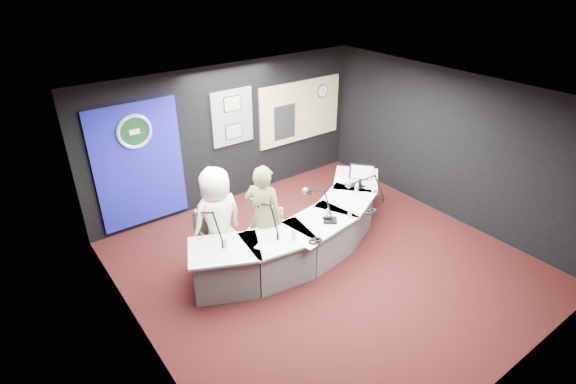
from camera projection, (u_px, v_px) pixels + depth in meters
ground at (326, 265)px, 7.51m from camera, size 6.00×6.00×0.00m
ceiling at (334, 101)px, 6.19m from camera, size 6.00×6.00×0.02m
wall_back at (230, 134)px, 8.97m from camera, size 6.00×0.02×2.80m
wall_front at (518, 298)px, 4.73m from camera, size 6.00×0.02×2.80m
wall_left at (138, 262)px, 5.27m from camera, size 0.02×6.00×2.80m
wall_right at (450, 146)px, 8.43m from camera, size 0.02×6.00×2.80m
broadcast_desk at (304, 232)px, 7.70m from camera, size 4.50×1.90×0.75m
backdrop_panel at (139, 165)px, 8.02m from camera, size 1.60×0.05×2.30m
agency_seal at (134, 132)px, 7.68m from camera, size 0.63×0.07×0.63m
seal_center at (134, 132)px, 7.69m from camera, size 0.48×0.01×0.48m
pinboard at (232, 117)px, 8.81m from camera, size 0.90×0.04×1.10m
framed_photo_upper at (232, 104)px, 8.66m from camera, size 0.34×0.02×0.27m
framed_photo_lower at (234, 131)px, 8.92m from camera, size 0.34×0.02×0.27m
booth_window_frame at (300, 111)px, 9.80m from camera, size 2.12×0.06×1.32m
booth_glow at (301, 111)px, 9.79m from camera, size 2.00×0.02×1.20m
equipment_rack at (285, 122)px, 9.61m from camera, size 0.55×0.02×0.75m
wall_clock at (323, 91)px, 9.93m from camera, size 0.28×0.01×0.28m
armchair_left at (219, 239)px, 7.24m from camera, size 0.63×0.63×1.05m
armchair_right at (264, 237)px, 7.37m from camera, size 0.75×0.75×0.97m
draped_jacket at (210, 228)px, 7.35m from camera, size 0.51×0.13×0.70m
person_man at (218, 220)px, 7.06m from camera, size 0.91×0.63×1.78m
person_woman at (264, 216)px, 7.18m from camera, size 0.71×0.77×1.77m
computer_monitor at (361, 172)px, 8.21m from camera, size 0.32×0.37×0.32m
desk_phone at (330, 220)px, 7.28m from camera, size 0.27×0.27×0.05m
headphones_near at (371, 212)px, 7.54m from camera, size 0.19×0.19×0.03m
headphones_far at (315, 241)px, 6.78m from camera, size 0.20×0.20×0.03m
paper_stack at (265, 247)px, 6.67m from camera, size 0.30×0.33×0.00m
notepad at (307, 244)px, 6.73m from camera, size 0.23×0.30×0.00m
boom_mic_a at (209, 222)px, 6.71m from camera, size 0.22×0.73×0.60m
boom_mic_b at (266, 214)px, 6.92m from camera, size 0.16×0.74×0.60m
boom_mic_c at (318, 200)px, 7.32m from camera, size 0.18×0.74×0.60m
boom_mic_d at (366, 187)px, 7.72m from camera, size 0.60×0.51×0.60m
water_bottles at (314, 216)px, 7.27m from camera, size 3.12×0.59×0.18m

